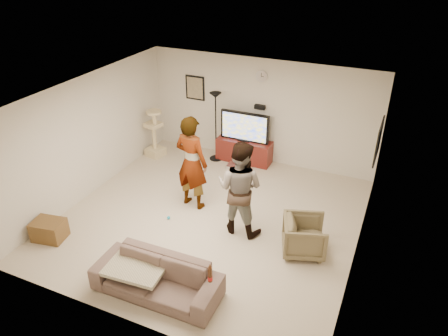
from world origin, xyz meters
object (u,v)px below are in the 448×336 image
at_px(tv_stand, 244,151).
at_px(cat_tree, 154,133).
at_px(floor_lamp, 216,127).
at_px(beer_bottle, 210,274).
at_px(sofa, 157,278).
at_px(side_table, 49,230).
at_px(person_left, 192,163).
at_px(person_right, 240,188).
at_px(tv, 245,127).
at_px(armchair, 304,236).

bearing_deg(tv_stand, cat_tree, -163.60).
height_order(floor_lamp, beer_bottle, floor_lamp).
distance_m(sofa, beer_bottle, 1.00).
bearing_deg(tv_stand, side_table, -116.33).
bearing_deg(person_left, side_table, 56.65).
relative_size(floor_lamp, person_right, 0.94).
bearing_deg(side_table, sofa, -7.91).
bearing_deg(tv, armchair, -51.29).
distance_m(cat_tree, person_left, 2.49).
height_order(beer_bottle, armchair, beer_bottle).
distance_m(tv_stand, sofa, 4.63).
height_order(cat_tree, side_table, cat_tree).
height_order(floor_lamp, sofa, floor_lamp).
height_order(tv, person_right, person_right).
relative_size(cat_tree, person_left, 0.63).
height_order(floor_lamp, armchair, floor_lamp).
distance_m(floor_lamp, person_right, 2.91).
distance_m(sofa, side_table, 2.53).
xyz_separation_m(floor_lamp, cat_tree, (-1.47, -0.45, -0.23)).
relative_size(floor_lamp, person_left, 0.87).
distance_m(person_right, armchair, 1.40).
distance_m(tv_stand, person_right, 2.84).
bearing_deg(cat_tree, armchair, -26.01).
xyz_separation_m(floor_lamp, side_table, (-1.44, -4.08, -0.66)).
bearing_deg(person_right, sofa, 77.64).
bearing_deg(armchair, side_table, 90.82).
distance_m(tv_stand, tv, 0.63).
distance_m(cat_tree, sofa, 4.73).
xyz_separation_m(tv, beer_bottle, (1.30, -4.61, -0.21)).
relative_size(tv, cat_tree, 0.97).
relative_size(sofa, beer_bottle, 7.92).
bearing_deg(cat_tree, side_table, -89.56).
distance_m(tv, cat_tree, 2.25).
relative_size(tv_stand, person_right, 0.74).
relative_size(tv_stand, armchair, 1.84).
bearing_deg(sofa, tv_stand, 93.96).
height_order(floor_lamp, person_right, person_right).
bearing_deg(person_right, armchair, 176.53).
bearing_deg(side_table, tv, 63.67).
bearing_deg(person_left, tv_stand, -87.31).
distance_m(cat_tree, person_right, 3.66).
bearing_deg(person_right, tv_stand, -67.54).
relative_size(tv_stand, floor_lamp, 0.79).
relative_size(person_right, beer_bottle, 7.23).
bearing_deg(side_table, armchair, 19.40).
bearing_deg(tv_stand, person_left, -96.27).
distance_m(person_right, side_table, 3.54).
height_order(tv, sofa, tv).
xyz_separation_m(tv_stand, armchair, (2.20, -2.74, 0.05)).
xyz_separation_m(tv_stand, floor_lamp, (-0.67, -0.18, 0.57)).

